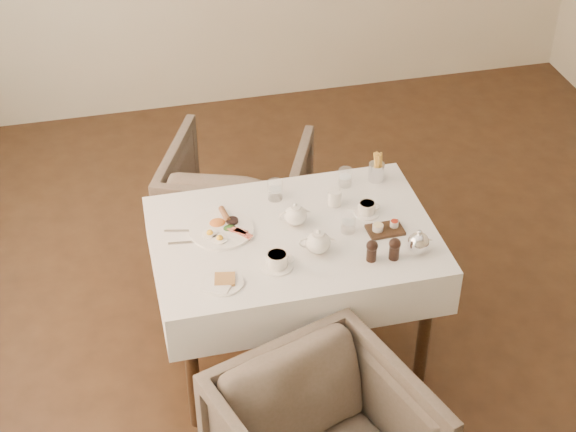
% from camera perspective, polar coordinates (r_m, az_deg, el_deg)
% --- Properties ---
extents(table, '(1.28, 0.88, 0.75)m').
position_cam_1_polar(table, '(4.06, 0.37, -2.42)').
color(table, black).
rests_on(table, ground).
extents(armchair_far, '(0.98, 0.99, 0.69)m').
position_cam_1_polar(armchair_far, '(4.89, -3.27, 0.92)').
color(armchair_far, '#4E4539').
rests_on(armchair_far, ground).
extents(breakfast_plate, '(0.29, 0.29, 0.04)m').
position_cam_1_polar(breakfast_plate, '(4.01, -4.30, -0.80)').
color(breakfast_plate, white).
rests_on(breakfast_plate, table).
extents(side_plate, '(0.19, 0.17, 0.02)m').
position_cam_1_polar(side_plate, '(3.73, -4.31, -4.35)').
color(side_plate, white).
rests_on(side_plate, table).
extents(teapot_centre, '(0.15, 0.11, 0.12)m').
position_cam_1_polar(teapot_centre, '(4.01, 0.48, 0.15)').
color(teapot_centre, white).
rests_on(teapot_centre, table).
extents(teapot_front, '(0.17, 0.14, 0.12)m').
position_cam_1_polar(teapot_front, '(3.85, 1.95, -1.62)').
color(teapot_front, white).
rests_on(teapot_front, table).
extents(creamer, '(0.07, 0.07, 0.08)m').
position_cam_1_polar(creamer, '(4.15, 3.03, 1.20)').
color(creamer, white).
rests_on(creamer, table).
extents(teacup_near, '(0.14, 0.14, 0.07)m').
position_cam_1_polar(teacup_near, '(3.79, -0.71, -2.92)').
color(teacup_near, white).
rests_on(teacup_near, table).
extents(teacup_far, '(0.12, 0.12, 0.06)m').
position_cam_1_polar(teacup_far, '(4.11, 5.12, 0.48)').
color(teacup_far, white).
rests_on(teacup_far, table).
extents(glass_left, '(0.09, 0.09, 0.10)m').
position_cam_1_polar(glass_left, '(4.18, -0.84, 1.69)').
color(glass_left, silver).
rests_on(glass_left, table).
extents(glass_mid, '(0.08, 0.08, 0.09)m').
position_cam_1_polar(glass_mid, '(3.98, 3.93, -0.42)').
color(glass_mid, silver).
rests_on(glass_mid, table).
extents(glass_right, '(0.07, 0.07, 0.09)m').
position_cam_1_polar(glass_right, '(4.28, 3.72, 2.52)').
color(glass_right, silver).
rests_on(glass_right, table).
extents(condiment_board, '(0.17, 0.11, 0.04)m').
position_cam_1_polar(condiment_board, '(4.02, 6.28, -0.82)').
color(condiment_board, black).
rests_on(condiment_board, table).
extents(pepper_mill_left, '(0.06, 0.06, 0.11)m').
position_cam_1_polar(pepper_mill_left, '(3.83, 5.44, -2.23)').
color(pepper_mill_left, black).
rests_on(pepper_mill_left, table).
extents(pepper_mill_right, '(0.06, 0.06, 0.11)m').
position_cam_1_polar(pepper_mill_right, '(3.85, 6.90, -2.10)').
color(pepper_mill_right, black).
rests_on(pepper_mill_right, table).
extents(silver_pot, '(0.13, 0.12, 0.13)m').
position_cam_1_polar(silver_pot, '(3.88, 8.44, -1.64)').
color(silver_pot, white).
rests_on(silver_pot, table).
extents(fries_cup, '(0.08, 0.08, 0.16)m').
position_cam_1_polar(fries_cup, '(4.32, 5.75, 3.15)').
color(fries_cup, silver).
rests_on(fries_cup, table).
extents(cutlery_fork, '(0.19, 0.06, 0.00)m').
position_cam_1_polar(cutlery_fork, '(4.03, -6.67, -0.96)').
color(cutlery_fork, silver).
rests_on(cutlery_fork, table).
extents(cutlery_knife, '(0.20, 0.04, 0.00)m').
position_cam_1_polar(cutlery_knife, '(3.96, -6.30, -1.70)').
color(cutlery_knife, silver).
rests_on(cutlery_knife, table).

